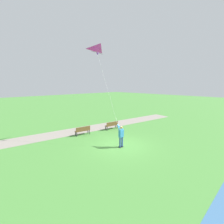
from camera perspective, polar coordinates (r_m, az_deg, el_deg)
The scene contains 6 objects.
ground_plane at distance 13.28m, azimuth 3.16°, elevation -12.06°, with size 120.00×120.00×0.00m, color #4C8E3D.
walkway_path at distance 17.02m, azimuth -17.53°, elevation -7.42°, with size 2.40×32.00×0.02m, color gray.
person_kite_flyer at distance 12.60m, azimuth 3.29°, elevation -8.22°, with size 0.62×0.52×1.83m.
flying_kite at distance 14.22m, azimuth -4.16°, elevation 21.58°, with size 2.77×1.78×6.47m.
park_bench_near_walkway at distance 17.53m, azimuth -0.09°, elevation -4.70°, with size 0.66×1.55×0.88m.
park_bench_far_walkway at distance 15.87m, azimuth -10.59°, elevation -6.49°, with size 0.66×1.55×0.88m.
Camera 1 is at (-8.38, 8.98, 5.04)m, focal length 25.16 mm.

